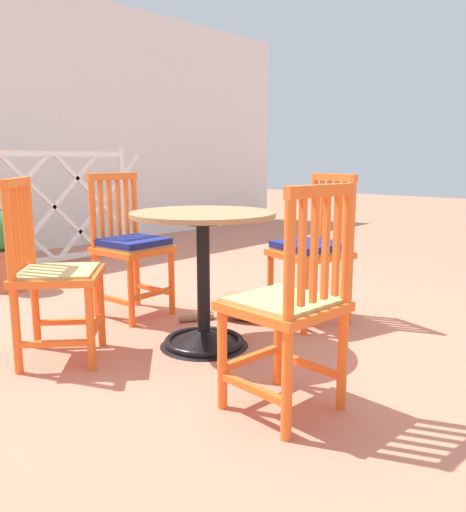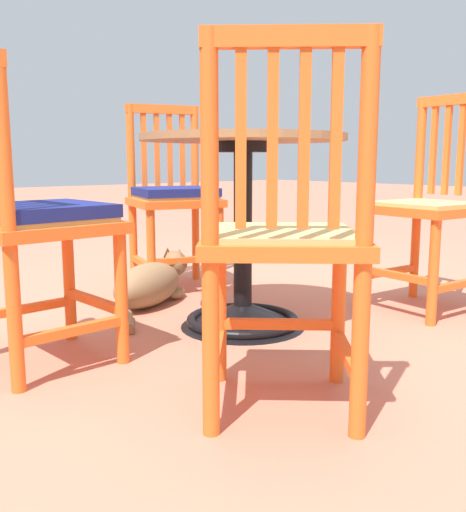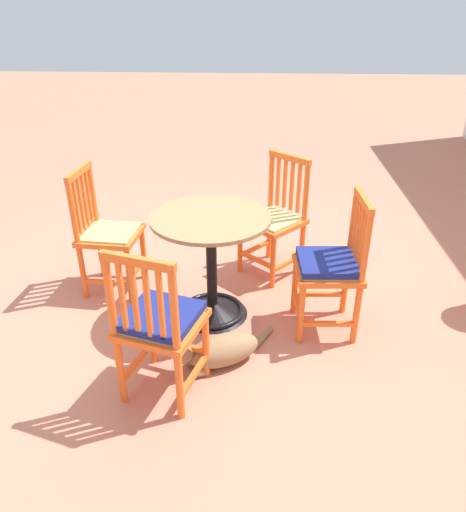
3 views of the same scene
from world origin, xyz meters
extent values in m
plane|color=#C6755B|center=(0.00, 0.00, 0.00)|extent=(24.00, 24.00, 0.00)
cylinder|color=white|center=(1.45, 2.64, 0.55)|extent=(0.06, 0.06, 1.11)
cube|color=white|center=(0.14, 2.64, 0.06)|extent=(2.62, 0.04, 0.05)
cube|color=white|center=(0.67, 2.64, 0.55)|extent=(1.00, 0.02, 1.00)
cube|color=white|center=(1.19, 2.64, 0.55)|extent=(1.00, 0.02, 1.00)
cube|color=white|center=(0.67, 2.64, 0.55)|extent=(1.00, 0.02, 1.00)
cube|color=white|center=(1.19, 2.64, 0.55)|extent=(1.00, 0.02, 1.00)
cone|color=black|center=(0.02, 0.01, 0.05)|extent=(0.48, 0.48, 0.10)
torus|color=black|center=(0.02, 0.01, 0.03)|extent=(0.44, 0.44, 0.04)
cylinder|color=black|center=(0.02, 0.01, 0.37)|extent=(0.07, 0.07, 0.66)
cylinder|color=black|center=(0.02, 0.01, 0.68)|extent=(0.20, 0.20, 0.04)
cylinder|color=#9E754C|center=(0.02, 0.01, 0.72)|extent=(0.76, 0.76, 0.02)
cylinder|color=orange|center=(0.54, -0.29, 0.23)|extent=(0.04, 0.04, 0.45)
cylinder|color=orange|center=(0.64, 0.04, 0.23)|extent=(0.04, 0.04, 0.45)
cylinder|color=orange|center=(0.86, -0.39, 0.46)|extent=(0.04, 0.04, 0.91)
cylinder|color=orange|center=(0.96, -0.06, 0.46)|extent=(0.04, 0.04, 0.91)
cube|color=orange|center=(0.70, -0.34, 0.14)|extent=(0.33, 0.13, 0.03)
cube|color=orange|center=(0.80, -0.01, 0.14)|extent=(0.33, 0.13, 0.03)
cube|color=orange|center=(0.59, -0.13, 0.17)|extent=(0.13, 0.33, 0.03)
cube|color=orange|center=(0.75, -0.18, 0.43)|extent=(0.50, 0.50, 0.04)
cube|color=tan|center=(0.75, -0.18, 0.45)|extent=(0.44, 0.44, 0.02)
cube|color=orange|center=(0.88, -0.32, 0.68)|extent=(0.03, 0.03, 0.39)
cube|color=orange|center=(0.90, -0.26, 0.68)|extent=(0.03, 0.03, 0.39)
cube|color=orange|center=(0.92, -0.19, 0.68)|extent=(0.03, 0.03, 0.39)
cube|color=orange|center=(0.94, -0.13, 0.68)|extent=(0.03, 0.03, 0.39)
cube|color=orange|center=(0.91, -0.23, 0.89)|extent=(0.14, 0.37, 0.04)
cube|color=navy|center=(0.75, -0.18, 0.48)|extent=(0.45, 0.45, 0.04)
cylinder|color=orange|center=(0.31, 0.59, 0.23)|extent=(0.04, 0.04, 0.45)
cylinder|color=orange|center=(-0.03, 0.57, 0.23)|extent=(0.04, 0.04, 0.45)
cylinder|color=orange|center=(0.29, 0.93, 0.46)|extent=(0.04, 0.04, 0.91)
cylinder|color=orange|center=(-0.05, 0.91, 0.46)|extent=(0.04, 0.04, 0.91)
cube|color=orange|center=(0.30, 0.76, 0.14)|extent=(0.05, 0.34, 0.03)
cube|color=orange|center=(-0.04, 0.74, 0.14)|extent=(0.05, 0.34, 0.03)
cube|color=orange|center=(0.14, 0.58, 0.17)|extent=(0.34, 0.05, 0.03)
cube|color=orange|center=(0.13, 0.75, 0.43)|extent=(0.42, 0.42, 0.04)
cube|color=tan|center=(0.13, 0.75, 0.45)|extent=(0.37, 0.37, 0.02)
cube|color=orange|center=(0.22, 0.92, 0.68)|extent=(0.03, 0.02, 0.39)
cube|color=orange|center=(0.15, 0.92, 0.68)|extent=(0.03, 0.02, 0.39)
cube|color=orange|center=(0.08, 0.92, 0.68)|extent=(0.03, 0.02, 0.39)
cube|color=orange|center=(0.02, 0.91, 0.68)|extent=(0.03, 0.02, 0.39)
cube|color=orange|center=(0.12, 0.92, 0.89)|extent=(0.38, 0.05, 0.04)
cube|color=navy|center=(0.13, 0.75, 0.48)|extent=(0.38, 0.38, 0.04)
cylinder|color=orange|center=(-0.35, 0.43, 0.23)|extent=(0.04, 0.04, 0.45)
cylinder|color=orange|center=(-0.57, 0.18, 0.23)|extent=(0.04, 0.04, 0.45)
cylinder|color=orange|center=(-0.60, 0.66, 0.46)|extent=(0.04, 0.04, 0.91)
cylinder|color=orange|center=(-0.83, 0.40, 0.46)|extent=(0.04, 0.04, 0.91)
cube|color=orange|center=(-0.47, 0.54, 0.14)|extent=(0.27, 0.25, 0.03)
cube|color=orange|center=(-0.70, 0.29, 0.14)|extent=(0.27, 0.25, 0.03)
cube|color=orange|center=(-0.46, 0.30, 0.17)|extent=(0.25, 0.27, 0.03)
cube|color=orange|center=(-0.59, 0.42, 0.43)|extent=(0.57, 0.57, 0.04)
cube|color=tan|center=(-0.59, 0.42, 0.45)|extent=(0.49, 0.49, 0.02)
cube|color=orange|center=(-0.64, 0.61, 0.68)|extent=(0.03, 0.03, 0.39)
cube|color=orange|center=(-0.69, 0.56, 0.68)|extent=(0.03, 0.03, 0.39)
cube|color=orange|center=(-0.73, 0.50, 0.68)|extent=(0.03, 0.03, 0.39)
cube|color=orange|center=(-0.78, 0.45, 0.68)|extent=(0.03, 0.03, 0.39)
cube|color=orange|center=(-0.71, 0.53, 0.89)|extent=(0.28, 0.30, 0.04)
cylinder|color=orange|center=(-0.44, -0.55, 0.23)|extent=(0.04, 0.04, 0.45)
cylinder|color=orange|center=(-0.10, -0.58, 0.23)|extent=(0.04, 0.04, 0.45)
cylinder|color=orange|center=(-0.47, -0.89, 0.46)|extent=(0.04, 0.04, 0.91)
cylinder|color=orange|center=(-0.13, -0.92, 0.46)|extent=(0.04, 0.04, 0.91)
cube|color=orange|center=(-0.45, -0.72, 0.14)|extent=(0.06, 0.34, 0.03)
cube|color=orange|center=(-0.12, -0.75, 0.14)|extent=(0.06, 0.34, 0.03)
cube|color=orange|center=(-0.27, -0.57, 0.17)|extent=(0.34, 0.06, 0.03)
cube|color=orange|center=(-0.29, -0.74, 0.43)|extent=(0.43, 0.43, 0.04)
cube|color=tan|center=(-0.29, -0.74, 0.45)|extent=(0.38, 0.38, 0.02)
cube|color=orange|center=(-0.40, -0.90, 0.68)|extent=(0.03, 0.02, 0.39)
cube|color=orange|center=(-0.33, -0.90, 0.68)|extent=(0.03, 0.02, 0.39)
cube|color=orange|center=(-0.27, -0.91, 0.68)|extent=(0.03, 0.02, 0.39)
cube|color=orange|center=(-0.20, -0.92, 0.68)|extent=(0.03, 0.02, 0.39)
cube|color=orange|center=(-0.30, -0.91, 0.89)|extent=(0.38, 0.06, 0.04)
ellipsoid|color=#8E704C|center=(0.53, 0.12, 0.10)|extent=(0.38, 0.48, 0.19)
ellipsoid|color=silver|center=(0.57, 0.04, 0.08)|extent=(0.21, 0.23, 0.14)
sphere|color=#8E704C|center=(0.64, -0.10, 0.15)|extent=(0.12, 0.12, 0.12)
ellipsoid|color=silver|center=(0.66, -0.14, 0.14)|extent=(0.07, 0.06, 0.04)
cone|color=#8E704C|center=(0.67, -0.07, 0.20)|extent=(0.04, 0.04, 0.04)
cone|color=#8E704C|center=(0.61, -0.10, 0.20)|extent=(0.04, 0.04, 0.04)
ellipsoid|color=#8E704C|center=(0.65, 0.00, 0.03)|extent=(0.10, 0.13, 0.05)
ellipsoid|color=#8E704C|center=(0.55, -0.05, 0.03)|extent=(0.10, 0.13, 0.05)
cylinder|color=#8E704C|center=(0.30, 0.36, 0.02)|extent=(0.21, 0.14, 0.04)
cylinder|color=#B25B3D|center=(-0.11, 2.01, 0.16)|extent=(0.28, 0.28, 0.32)
torus|color=#B25B3D|center=(-0.11, 2.01, 0.30)|extent=(0.32, 0.32, 0.04)
sphere|color=#2D6B33|center=(-0.11, 2.01, 0.46)|extent=(0.32, 0.32, 0.32)
camera|label=1|loc=(-1.90, -1.91, 1.00)|focal=36.77mm
camera|label=2|loc=(-1.59, 1.43, 0.64)|focal=40.29mm
camera|label=3|loc=(2.77, 0.31, 1.93)|focal=34.00mm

